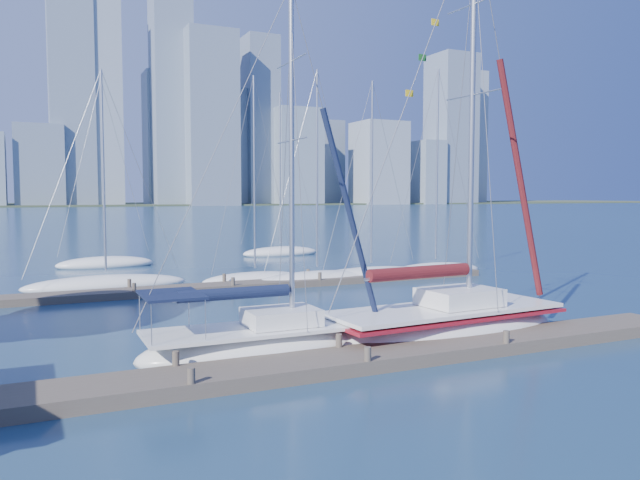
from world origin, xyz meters
name	(u,v)px	position (x,y,z in m)	size (l,w,h in m)	color
ground	(353,367)	(0.00, 0.00, 0.00)	(700.00, 700.00, 0.00)	navy
near_dock	(353,360)	(0.00, 0.00, 0.20)	(26.00, 2.00, 0.40)	brown
far_dock	(246,286)	(2.00, 16.00, 0.18)	(30.00, 1.80, 0.36)	brown
far_shore	(49,205)	(0.00, 320.00, 0.00)	(800.00, 100.00, 1.50)	#38472D
sailboat_navy	(264,326)	(-1.94, 2.24, 0.95)	(8.06, 2.67, 12.10)	white
sailboat_maroon	(445,306)	(4.71, 1.89, 1.14)	(9.57, 3.63, 15.38)	white
bg_boat_1	(106,284)	(-4.88, 19.22, 0.25)	(8.84, 4.66, 12.02)	white
bg_boat_2	(255,279)	(3.13, 17.86, 0.24)	(6.52, 4.22, 12.09)	white
bg_boat_3	(317,278)	(6.47, 16.56, 0.24)	(7.57, 3.62, 12.47)	white
bg_boat_4	(371,275)	(10.20, 16.80, 0.24)	(8.36, 4.56, 12.18)	white
bg_boat_5	(436,270)	(14.99, 16.88, 0.27)	(6.70, 2.49, 13.31)	white
bg_boat_6	(105,263)	(-3.79, 30.06, 0.28)	(6.95, 4.00, 13.42)	white
bg_boat_7	(281,252)	(10.57, 32.88, 0.28)	(6.96, 4.62, 13.90)	white
skyline	(101,128)	(22.45, 290.32, 36.23)	(502.98, 51.31, 108.00)	gray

